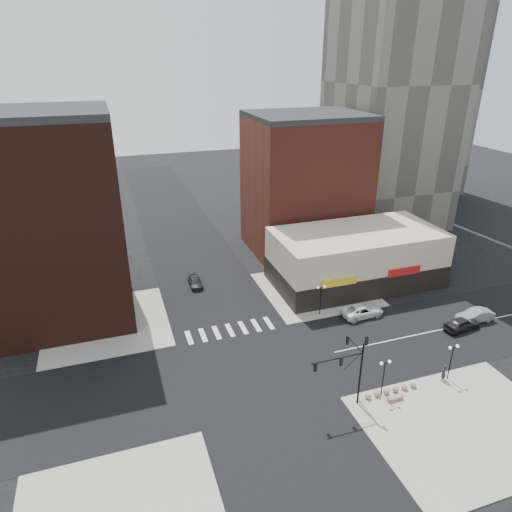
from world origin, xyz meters
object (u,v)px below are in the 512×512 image
street_lamp_se_b (452,354)px  dark_sedan_east (462,324)px  dark_sedan_north (195,282)px  street_lamp_se_a (385,369)px  white_suv (362,311)px  silver_sedan (475,316)px  stone_bench (395,398)px  street_lamp_ne (321,293)px  pedestrian (444,372)px  traffic_signal (351,362)px

street_lamp_se_b → dark_sedan_east: street_lamp_se_b is taller
dark_sedan_east → dark_sedan_north: bearing=45.7°
street_lamp_se_a → white_suv: bearing=66.5°
silver_sedan → white_suv: bearing=-111.3°
dark_sedan_east → dark_sedan_north: (-28.84, 21.85, -0.19)m
dark_sedan_north → stone_bench: dark_sedan_north is taller
street_lamp_se_a → stone_bench: bearing=-46.2°
dark_sedan_east → street_lamp_se_a: bearing=107.3°
dark_sedan_north → white_suv: bearing=-38.5°
street_lamp_se_b → street_lamp_ne: bearing=113.6°
silver_sedan → pedestrian: 14.32m
silver_sedan → stone_bench: bearing=-60.4°
street_lamp_se_b → street_lamp_ne: same height
street_lamp_ne → stone_bench: (-0.04, -17.00, -2.96)m
dark_sedan_east → dark_sedan_north: dark_sedan_east is taller
white_suv → street_lamp_se_b: bearing=-175.2°
dark_sedan_east → pedestrian: pedestrian is taller
dark_sedan_north → dark_sedan_east: bearing=-36.8°
white_suv → dark_sedan_north: white_suv is taller
silver_sedan → pedestrian: (-11.64, -8.33, 0.28)m
traffic_signal → street_lamp_ne: (4.76, 15.83, -1.67)m
street_lamp_se_a → pedestrian: 7.71m
white_suv → dark_sedan_east: 12.03m
street_lamp_se_b → street_lamp_se_a: bearing=180.0°
traffic_signal → dark_sedan_east: traffic_signal is taller
pedestrian → street_lamp_se_a: bearing=-18.1°
dark_sedan_east → traffic_signal: bearing=102.7°
traffic_signal → pedestrian: bearing=-0.9°
white_suv → dark_sedan_north: bearing=48.1°
street_lamp_se_a → street_lamp_se_b: size_ratio=1.00×
street_lamp_se_a → dark_sedan_east: 17.85m
silver_sedan → dark_sedan_east: bearing=-68.6°
street_lamp_se_a → stone_bench: (0.96, -1.00, -2.96)m
street_lamp_se_b → white_suv: bearing=97.8°
street_lamp_ne → stone_bench: bearing=-90.1°
street_lamp_se_a → pedestrian: bearing=0.0°
street_lamp_ne → pedestrian: bearing=-68.2°
street_lamp_se_b → silver_sedan: 14.04m
dark_sedan_north → pedestrian: pedestrian is taller
white_suv → dark_sedan_north: (-18.83, 15.18, -0.15)m
street_lamp_ne → silver_sedan: size_ratio=0.85×
street_lamp_se_a → pedestrian: size_ratio=2.17×
street_lamp_ne → white_suv: (5.08, -2.01, -2.51)m
street_lamp_se_a → silver_sedan: bearing=23.6°
stone_bench → dark_sedan_east: bearing=26.9°
street_lamp_se_b → pedestrian: size_ratio=2.17×
street_lamp_se_a → silver_sedan: street_lamp_se_a is taller
street_lamp_se_b → white_suv: street_lamp_se_b is taller
white_suv → dark_sedan_east: (10.01, -6.67, 0.04)m
traffic_signal → dark_sedan_north: bearing=107.2°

